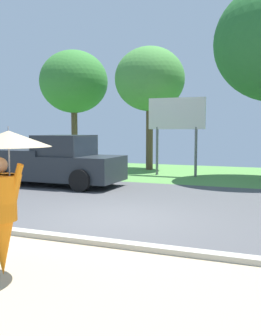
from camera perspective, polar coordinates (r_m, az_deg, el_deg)
The scene contains 6 objects.
ground_plane at distance 11.86m, azimuth 3.63°, elevation -4.67°, with size 40.00×22.00×0.20m.
monk_pedestrian at distance 5.70m, azimuth -18.28°, elevation -3.78°, with size 1.17×1.17×2.13m.
pickup_truck at distance 14.71m, azimuth -11.22°, elevation 0.87°, with size 5.20×2.28×1.88m.
roadside_billboard at distance 17.50m, azimuth 6.82°, elevation 7.19°, with size 2.60×0.12×3.50m.
tree_left_far at distance 23.17m, azimuth -8.39°, elevation 12.44°, with size 3.95×3.95×6.64m.
tree_right_far at distance 20.24m, azimuth 2.86°, elevation 12.93°, with size 3.58×3.58×6.29m.
Camera 1 is at (3.65, -8.13, 2.09)m, focal length 41.19 mm.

